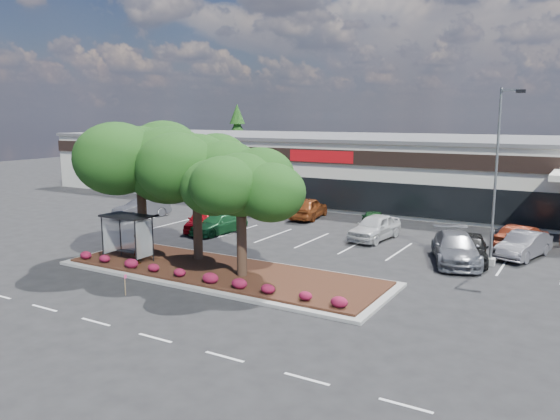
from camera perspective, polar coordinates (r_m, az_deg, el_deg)
The scene contains 26 objects.
ground at distance 24.79m, azimuth -7.89°, elevation -9.62°, with size 160.00×160.00×0.00m, color black.
retail_store at distance 54.42m, azimuth 14.74°, elevation 4.15°, with size 80.40×25.20×6.25m.
landscape_island at distance 28.94m, azimuth -6.11°, elevation -6.47°, with size 18.00×6.00×0.26m.
lane_markings at distance 33.30m, azimuth 3.08°, elevation -4.47°, with size 33.12×20.06×0.01m.
shrub_row at distance 27.24m, azimuth -8.76°, elevation -6.73°, with size 17.00×0.80×0.50m, color maroon, non-canonical shape.
bus_shelter at distance 31.21m, azimuth -15.51°, elevation -1.46°, with size 2.75×1.55×2.59m.
island_tree_west at distance 32.34m, azimuth -14.32°, elevation 2.38°, with size 7.20×7.20×7.89m, color #18380E, non-canonical shape.
island_tree_mid at distance 30.57m, azimuth -8.69°, elevation 1.63°, with size 6.60×6.60×7.32m, color #18380E, non-canonical shape.
island_tree_east at distance 27.08m, azimuth -4.06°, elevation -0.21°, with size 5.80×5.80×6.50m, color #18380E, non-canonical shape.
conifer_north_west at distance 78.31m, azimuth -4.47°, elevation 7.42°, with size 4.40×4.40×10.00m, color #18380E.
person_waiting at distance 30.79m, azimuth -14.66°, elevation -3.90°, with size 0.60×0.39×1.65m, color #594C47.
light_pole at distance 31.86m, azimuth 21.71°, elevation 2.04°, with size 1.42×0.70×9.69m.
survey_stake at distance 26.36m, azimuth -15.88°, elevation -7.25°, with size 0.07×0.14×1.01m.
car_0 at distance 45.97m, azimuth -14.27°, elevation 0.18°, with size 1.64×4.69×1.55m, color #4D4E54.
car_1 at distance 39.87m, azimuth -8.13°, elevation -1.07°, with size 1.80×4.47×1.52m, color maroon.
car_2 at distance 38.85m, azimuth -6.43°, elevation -1.43°, with size 1.92×4.72×1.37m, color #195329.
car_4 at distance 37.16m, azimuth 9.87°, elevation -1.78°, with size 1.99×4.94×1.68m, color silver.
car_5 at distance 32.42m, azimuth 17.88°, elevation -3.81°, with size 2.36×5.80×1.68m, color slate.
car_6 at distance 32.91m, azimuth 19.25°, elevation -3.76°, with size 1.90×4.73×1.61m, color black.
car_7 at distance 34.97m, azimuth 24.11°, elevation -3.36°, with size 1.62×4.64×1.53m, color slate.
car_9 at distance 46.24m, azimuth -0.24°, elevation 0.46°, with size 2.34×5.08×1.41m, color maroon.
car_10 at distance 46.74m, azimuth 1.66°, elevation 0.53°, with size 1.45×4.16×1.37m, color #55555C.
car_11 at distance 44.20m, azimuth 2.97°, elevation 0.22°, with size 2.03×5.06×1.72m, color brown.
car_13 at distance 40.43m, azimuth 9.73°, elevation -1.02°, with size 1.69×4.21×1.43m, color #184B1F.
car_14 at distance 37.85m, azimuth 23.08°, elevation -2.50°, with size 1.86×4.56×1.32m, color slate.
car_15 at distance 37.41m, azimuth 24.00°, elevation -2.58°, with size 1.56×4.48×1.48m, color maroon.
Camera 1 is at (14.58, -18.30, 8.20)m, focal length 35.00 mm.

